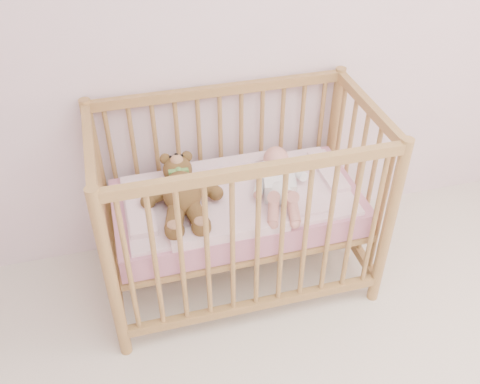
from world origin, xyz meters
name	(u,v)px	position (x,y,z in m)	size (l,w,h in m)	color
wall_back	(292,2)	(0.00, 2.00, 1.35)	(4.00, 0.02, 2.70)	white
crib	(237,205)	(-0.38, 1.60, 0.50)	(1.36, 0.76, 1.00)	#AC8149
mattress	(237,207)	(-0.38, 1.60, 0.49)	(1.22, 0.62, 0.13)	#CF8199
blanket	(237,195)	(-0.38, 1.60, 0.56)	(1.10, 0.58, 0.06)	#F7AABB
baby	(279,179)	(-0.17, 1.58, 0.64)	(0.28, 0.59, 0.14)	white
teddy_bear	(182,193)	(-0.65, 1.58, 0.65)	(0.41, 0.58, 0.16)	brown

